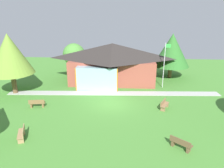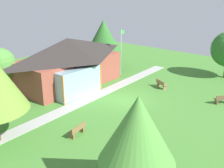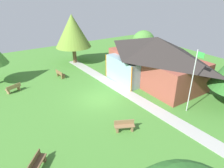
# 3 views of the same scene
# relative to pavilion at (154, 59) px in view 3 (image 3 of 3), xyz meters

# --- Properties ---
(ground_plane) EXTENTS (44.00, 44.00, 0.00)m
(ground_plane) POSITION_rel_pavilion_xyz_m (0.48, -7.22, -2.60)
(ground_plane) COLOR #478433
(pavilion) EXTENTS (11.64, 7.22, 5.01)m
(pavilion) POSITION_rel_pavilion_xyz_m (0.00, 0.00, 0.00)
(pavilion) COLOR brown
(pavilion) RESTS_ON ground_plane
(footpath) EXTENTS (23.86, 2.44, 0.03)m
(footpath) POSITION_rel_pavilion_xyz_m (0.48, -4.35, -2.59)
(footpath) COLOR #ADADA8
(footpath) RESTS_ON ground_plane
(flagpole) EXTENTS (0.64, 0.08, 5.43)m
(flagpole) POSITION_rel_pavilion_xyz_m (6.36, -1.95, 0.40)
(flagpole) COLOR silver
(flagpole) RESTS_ON ground_plane
(bench_front_left) EXTENTS (0.95, 1.56, 0.84)m
(bench_front_left) POSITION_rel_pavilion_xyz_m (-5.67, -13.85, -2.20)
(bench_front_left) COLOR #9E7A51
(bench_front_left) RESTS_ON ground_plane
(bench_mid_right) EXTENTS (1.06, 1.54, 0.84)m
(bench_mid_right) POSITION_rel_pavilion_xyz_m (5.53, -8.07, -2.20)
(bench_mid_right) COLOR olive
(bench_mid_right) RESTS_ON ground_plane
(bench_mid_left) EXTENTS (1.55, 0.67, 0.84)m
(bench_mid_left) POSITION_rel_pavilion_xyz_m (-6.69, -8.53, -2.20)
(bench_mid_left) COLOR brown
(bench_mid_left) RESTS_ON ground_plane
(bench_front_right) EXTENTS (1.43, 1.30, 0.84)m
(bench_front_right) POSITION_rel_pavilion_xyz_m (5.57, -14.36, -2.20)
(bench_front_right) COLOR brown
(bench_front_right) RESTS_ON ground_plane
(tree_west_hedge) EXTENTS (4.85, 4.85, 6.68)m
(tree_west_hedge) POSITION_rel_pavilion_xyz_m (-10.72, -4.87, 1.87)
(tree_west_hedge) COLOR brown
(tree_west_hedge) RESTS_ON ground_plane
(tree_behind_pavilion_left) EXTENTS (3.20, 3.20, 4.47)m
(tree_behind_pavilion_left) POSITION_rel_pavilion_xyz_m (-5.77, 3.54, 0.25)
(tree_behind_pavilion_left) COLOR brown
(tree_behind_pavilion_left) RESTS_ON ground_plane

